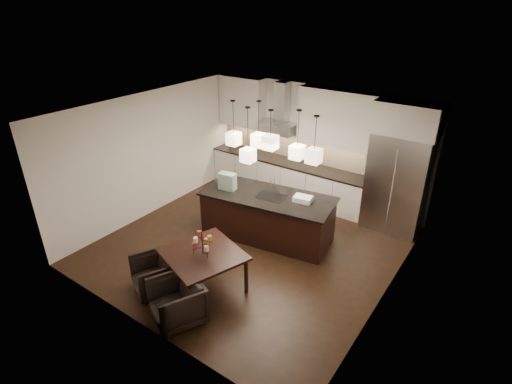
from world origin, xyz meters
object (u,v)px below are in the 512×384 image
Objects in this scene: dining_table at (204,271)px; armchair_left at (155,274)px; island_body at (267,217)px; armchair_right at (177,302)px; refrigerator at (397,183)px.

armchair_left is at bearing -121.83° from dining_table.
island_body reaches higher than armchair_right.
armchair_right is (0.17, -0.82, -0.01)m from dining_table.
refrigerator reaches higher than armchair_right.
refrigerator reaches higher than dining_table.
armchair_right is (0.21, -2.85, -0.11)m from island_body.
island_body is at bearing 120.07° from armchair_right.
dining_table is (-1.99, -3.89, -0.71)m from refrigerator.
armchair_right is (-1.82, -4.71, -0.72)m from refrigerator.
refrigerator is 5.10m from armchair_right.
refrigerator is 2.77× the size of armchair_right.
refrigerator is 0.82× the size of island_body.
armchair_left is (-2.64, -4.43, -0.75)m from refrigerator.
refrigerator is 2.82m from island_body.
armchair_left is 0.93× the size of armchair_right.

